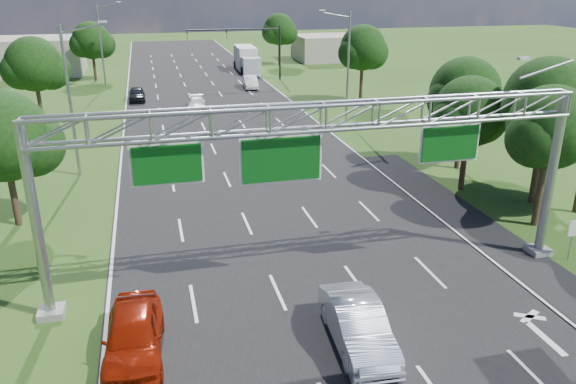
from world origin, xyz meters
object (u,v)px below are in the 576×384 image
object	(u,v)px
traffic_signal	(253,41)
box_truck	(247,59)
silver_sedan	(358,325)
sign_gantry	(325,131)
regulatory_sign	(573,232)
red_coupe	(134,335)

from	to	relation	value
traffic_signal	box_truck	size ratio (longest dim) A/B	1.34
silver_sedan	box_truck	distance (m)	66.75
sign_gantry	box_truck	distance (m)	62.17
regulatory_sign	silver_sedan	bearing A→B (deg)	-162.72
sign_gantry	traffic_signal	world-z (taller)	sign_gantry
regulatory_sign	box_truck	bearing A→B (deg)	94.03
traffic_signal	box_truck	world-z (taller)	traffic_signal
traffic_signal	regulatory_sign	bearing A→B (deg)	-84.80
regulatory_sign	silver_sedan	world-z (taller)	regulatory_sign
sign_gantry	red_coupe	world-z (taller)	sign_gantry
red_coupe	box_truck	size ratio (longest dim) A/B	0.55
box_truck	red_coupe	bearing A→B (deg)	-102.19
red_coupe	silver_sedan	bearing A→B (deg)	-6.73
regulatory_sign	silver_sedan	xyz separation A→B (m)	(-12.20, -3.80, -0.67)
red_coupe	silver_sedan	world-z (taller)	red_coupe
sign_gantry	silver_sedan	world-z (taller)	sign_gantry
silver_sedan	traffic_signal	bearing A→B (deg)	86.47
traffic_signal	silver_sedan	bearing A→B (deg)	-97.18
sign_gantry	box_truck	bearing A→B (deg)	82.89
box_truck	traffic_signal	bearing A→B (deg)	-92.10
red_coupe	sign_gantry	bearing A→B (deg)	26.23
red_coupe	silver_sedan	xyz separation A→B (m)	(7.92, -1.35, -0.02)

